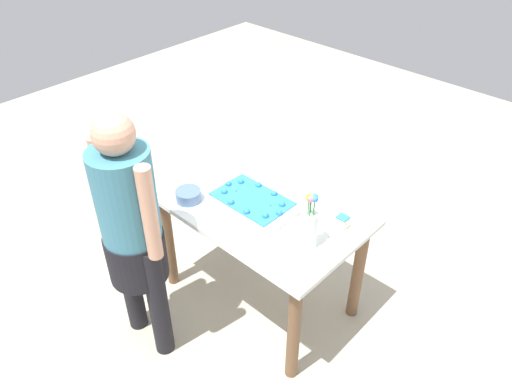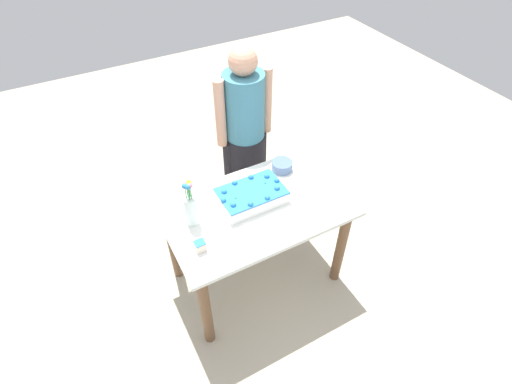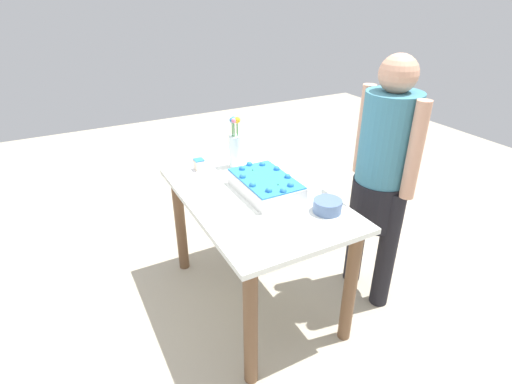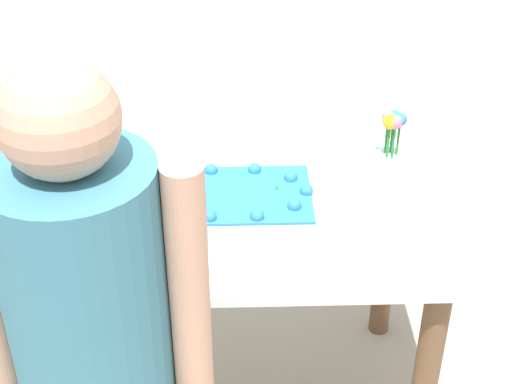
# 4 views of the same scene
# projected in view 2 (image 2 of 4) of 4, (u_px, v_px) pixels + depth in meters

# --- Properties ---
(ground_plane) EXTENTS (8.00, 8.00, 0.00)m
(ground_plane) POSITION_uv_depth(u_px,v_px,m) (256.00, 275.00, 3.07)
(ground_plane) COLOR #AFA48F
(dining_table) EXTENTS (1.18, 0.74, 0.75)m
(dining_table) POSITION_uv_depth(u_px,v_px,m) (256.00, 222.00, 2.65)
(dining_table) COLOR white
(dining_table) RESTS_ON ground_plane
(sheet_cake) EXTENTS (0.43, 0.27, 0.11)m
(sheet_cake) POSITION_uv_depth(u_px,v_px,m) (251.00, 196.00, 2.56)
(sheet_cake) COLOR white
(sheet_cake) RESTS_ON dining_table
(serving_plate_with_slice) EXTENTS (0.21, 0.21, 0.08)m
(serving_plate_with_slice) POSITION_uv_depth(u_px,v_px,m) (201.00, 249.00, 2.28)
(serving_plate_with_slice) COLOR white
(serving_plate_with_slice) RESTS_ON dining_table
(cake_knife) EXTENTS (0.15, 0.14, 0.00)m
(cake_knife) POSITION_uv_depth(u_px,v_px,m) (317.00, 189.00, 2.67)
(cake_knife) COLOR silver
(cake_knife) RESTS_ON dining_table
(flower_vase) EXTENTS (0.08, 0.08, 0.33)m
(flower_vase) POSITION_uv_depth(u_px,v_px,m) (191.00, 207.00, 2.37)
(flower_vase) COLOR white
(flower_vase) RESTS_ON dining_table
(fruit_bowl) EXTENTS (0.15, 0.15, 0.07)m
(fruit_bowl) POSITION_uv_depth(u_px,v_px,m) (282.00, 166.00, 2.80)
(fruit_bowl) COLOR slate
(fruit_bowl) RESTS_ON dining_table
(person_standing) EXTENTS (0.45, 0.31, 1.49)m
(person_standing) POSITION_uv_depth(u_px,v_px,m) (245.00, 129.00, 3.00)
(person_standing) COLOR black
(person_standing) RESTS_ON ground_plane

